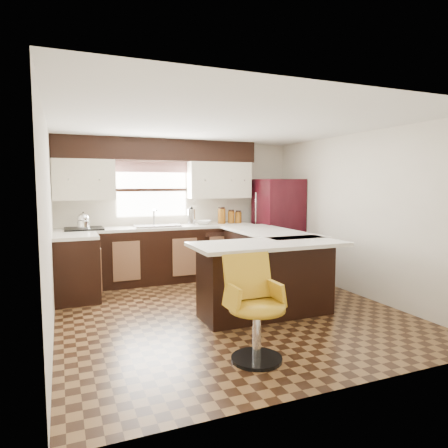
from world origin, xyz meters
name	(u,v)px	position (x,y,z in m)	size (l,w,h in m)	color
floor	(228,311)	(0.00, 0.00, 0.00)	(4.40, 4.40, 0.00)	#49301A
ceiling	(228,124)	(0.00, 0.00, 2.40)	(4.40, 4.40, 0.00)	silver
wall_back	(180,209)	(0.00, 2.20, 1.20)	(4.40, 4.40, 0.00)	beige
wall_front	(339,243)	(0.00, -2.20, 1.20)	(4.40, 4.40, 0.00)	beige
wall_left	(49,226)	(-2.10, 0.00, 1.20)	(4.40, 4.40, 0.00)	beige
wall_right	(358,215)	(2.10, 0.00, 1.20)	(4.40, 4.40, 0.00)	beige
base_cab_back	(160,255)	(-0.45, 1.90, 0.45)	(3.30, 0.60, 0.90)	black
base_cab_left	(77,269)	(-1.80, 1.25, 0.45)	(0.60, 0.70, 0.90)	black
counter_back	(159,228)	(-0.45, 1.90, 0.92)	(3.30, 0.60, 0.04)	silver
counter_left	(75,236)	(-1.80, 1.25, 0.92)	(0.60, 0.70, 0.04)	silver
soffit	(159,150)	(-0.40, 2.03, 2.22)	(3.40, 0.35, 0.36)	black
upper_cab_left	(84,180)	(-1.62, 2.03, 1.72)	(0.94, 0.35, 0.64)	beige
upper_cab_right	(219,180)	(0.68, 2.03, 1.72)	(1.14, 0.35, 0.64)	beige
window_pane	(152,190)	(-0.50, 2.18, 1.55)	(1.20, 0.02, 0.90)	white
valance	(152,167)	(-0.50, 2.14, 1.94)	(1.30, 0.06, 0.18)	#D19B93
sink	(157,226)	(-0.50, 1.88, 0.96)	(0.75, 0.45, 0.03)	#B2B2B7
dishwasher	(221,255)	(0.55, 1.61, 0.43)	(0.58, 0.03, 0.78)	black
cooktop	(84,229)	(-1.65, 1.88, 0.96)	(0.58, 0.50, 0.03)	black
peninsula_long	(266,263)	(0.90, 0.62, 0.45)	(0.60, 1.95, 0.90)	black
peninsula_return	(266,280)	(0.38, -0.35, 0.45)	(1.65, 0.60, 0.90)	black
counter_pen_long	(269,232)	(0.95, 0.62, 0.92)	(0.84, 1.95, 0.04)	silver
counter_pen_return	(269,244)	(0.35, -0.44, 0.92)	(1.89, 0.84, 0.04)	silver
refrigerator	(278,227)	(1.71, 1.67, 0.87)	(0.75, 0.72, 1.74)	black
bar_chair	(257,309)	(-0.33, -1.47, 0.49)	(0.53, 0.53, 0.99)	#C0911B
kettle	(83,220)	(-1.65, 1.88, 1.10)	(0.19, 0.19, 0.25)	silver
percolator	(191,217)	(0.12, 1.90, 1.08)	(0.14, 0.14, 0.28)	silver
mixing_bowl	(203,222)	(0.33, 1.90, 0.98)	(0.29, 0.29, 0.07)	white
canister_large	(222,216)	(0.69, 1.92, 1.08)	(0.14, 0.14, 0.27)	brown
canister_med	(231,217)	(0.88, 1.92, 1.05)	(0.12, 0.12, 0.21)	brown
canister_small	(238,217)	(1.02, 1.92, 1.04)	(0.12, 0.12, 0.20)	brown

